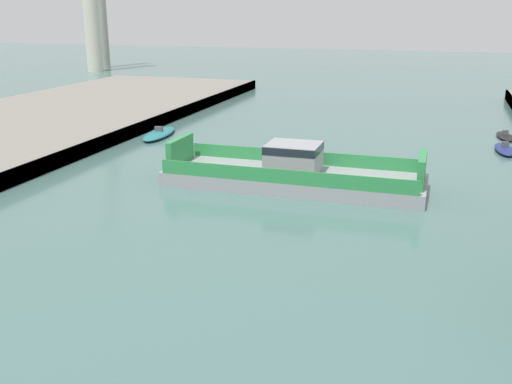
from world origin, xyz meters
TOP-DOWN VIEW (x-y plane):
  - chain_ferry at (0.43, 33.50)m, footprint 20.58×6.40m
  - moored_boat_near_left at (-18.48, 47.53)m, footprint 3.45×8.14m
  - moored_boat_far_left at (17.57, 51.27)m, footprint 2.08×5.70m
  - moored_boat_far_right at (18.19, 58.33)m, footprint 2.08×5.26m

SIDE VIEW (x-z plane):
  - moored_boat_far_right at x=18.19m, z-range -0.23..0.64m
  - moored_boat_far_left at x=17.57m, z-range -0.24..0.79m
  - moored_boat_near_left at x=-18.48m, z-range -0.24..0.86m
  - chain_ferry at x=0.43m, z-range -0.68..2.81m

